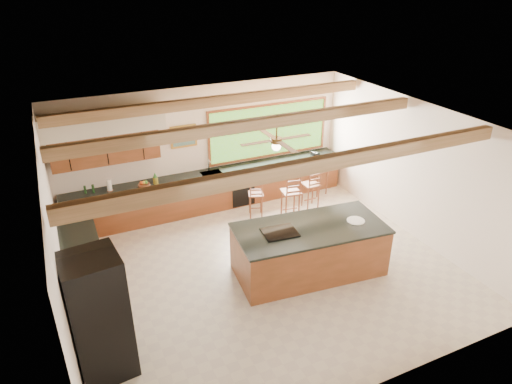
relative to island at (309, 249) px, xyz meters
name	(u,v)px	position (x,y,z in m)	size (l,w,h in m)	color
ground	(263,268)	(-0.78, 0.44, -0.50)	(7.20, 7.20, 0.00)	beige
room_shell	(241,156)	(-0.94, 1.09, 1.71)	(7.27, 6.54, 3.02)	white
counter_run	(185,203)	(-1.59, 2.96, -0.04)	(7.12, 3.10, 1.22)	brown
island	(309,249)	(0.00, 0.00, 0.00)	(3.00, 1.64, 1.02)	brown
refrigerator	(99,317)	(-3.99, -0.86, 0.50)	(0.85, 0.83, 2.00)	black
bar_stool_a	(292,193)	(0.71, 1.98, 0.17)	(0.47, 0.47, 1.14)	brown
bar_stool_b	(257,195)	(0.01, 2.42, 0.07)	(0.45, 0.45, 0.97)	brown
bar_stool_c	(312,186)	(1.42, 2.24, 0.12)	(0.38, 0.38, 1.05)	brown
bar_stool_d	(320,171)	(2.01, 2.83, 0.17)	(0.47, 0.47, 1.13)	brown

